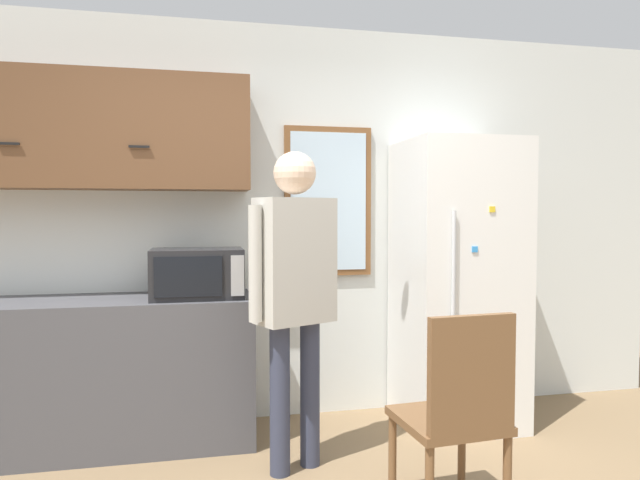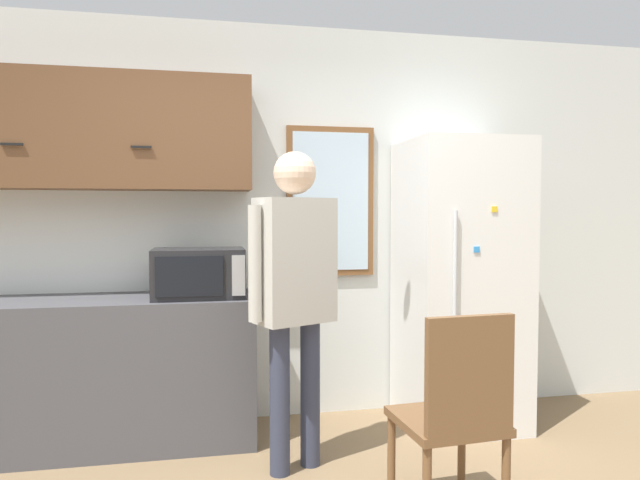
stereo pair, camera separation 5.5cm
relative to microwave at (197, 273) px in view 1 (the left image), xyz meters
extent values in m
cube|color=silver|center=(0.49, 0.38, 0.30)|extent=(6.00, 0.06, 2.70)
cube|color=#4C4C51|center=(-0.69, 0.06, -0.60)|extent=(2.04, 0.59, 0.90)
cube|color=brown|center=(-0.69, 0.19, 0.87)|extent=(2.04, 0.32, 0.71)
cube|color=black|center=(-1.05, 0.02, 0.76)|extent=(0.12, 0.01, 0.01)
cube|color=black|center=(-0.33, 0.02, 0.76)|extent=(0.12, 0.01, 0.01)
cube|color=#232326|center=(0.00, 0.00, 0.00)|extent=(0.55, 0.37, 0.30)
cube|color=black|center=(-0.05, -0.18, 0.00)|extent=(0.39, 0.01, 0.23)
cube|color=#B2B2B2|center=(0.23, -0.18, 0.00)|extent=(0.08, 0.01, 0.24)
cylinder|color=#33384C|center=(0.43, -0.54, -0.64)|extent=(0.11, 0.11, 0.82)
cylinder|color=#33384C|center=(0.61, -0.46, -0.64)|extent=(0.11, 0.11, 0.82)
cube|color=beige|center=(0.52, -0.50, 0.11)|extent=(0.47, 0.37, 0.68)
sphere|color=beige|center=(0.52, -0.50, 0.58)|extent=(0.23, 0.23, 0.23)
cylinder|color=beige|center=(0.29, -0.60, 0.11)|extent=(0.07, 0.07, 0.61)
cylinder|color=beige|center=(0.75, -0.40, 0.11)|extent=(0.07, 0.07, 0.61)
cube|color=white|center=(1.71, -0.01, -0.10)|extent=(0.74, 0.71, 1.90)
cylinder|color=silver|center=(1.51, -0.38, 0.05)|extent=(0.02, 0.02, 0.66)
cube|color=#338CDB|center=(1.66, -0.37, 0.15)|extent=(0.04, 0.01, 0.04)
cube|color=yellow|center=(1.77, -0.37, 0.39)|extent=(0.04, 0.01, 0.04)
cube|color=brown|center=(1.14, -1.10, -0.60)|extent=(0.48, 0.48, 0.04)
cylinder|color=brown|center=(1.32, -0.90, -0.84)|extent=(0.04, 0.04, 0.43)
cylinder|color=brown|center=(0.93, -0.93, -0.84)|extent=(0.04, 0.04, 0.43)
cube|color=brown|center=(1.16, -1.31, -0.33)|extent=(0.41, 0.07, 0.51)
cube|color=brown|center=(0.90, 0.34, 0.45)|extent=(0.62, 0.04, 1.04)
cube|color=silver|center=(0.90, 0.32, 0.45)|extent=(0.54, 0.01, 0.96)
camera|label=1|loc=(0.00, -3.55, 0.37)|focal=32.00mm
camera|label=2|loc=(0.05, -3.56, 0.37)|focal=32.00mm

